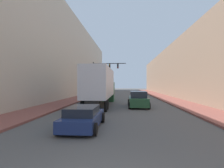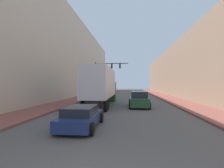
{
  "view_description": "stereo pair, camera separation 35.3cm",
  "coord_description": "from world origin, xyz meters",
  "views": [
    {
      "loc": [
        0.46,
        -2.66,
        2.51
      ],
      "look_at": [
        -0.71,
        12.89,
        2.52
      ],
      "focal_mm": 28.0,
      "sensor_mm": 36.0,
      "label": 1
    },
    {
      "loc": [
        0.82,
        -2.63,
        2.51
      ],
      "look_at": [
        -0.71,
        12.89,
        2.52
      ],
      "focal_mm": 28.0,
      "sensor_mm": 36.0,
      "label": 2
    }
  ],
  "objects": [
    {
      "name": "suv_car",
      "position": [
        1.86,
        16.72,
        0.82
      ],
      "size": [
        2.16,
        4.96,
        1.73
      ],
      "color": "#234C2D",
      "rests_on": "ground"
    },
    {
      "name": "semi_truck",
      "position": [
        -2.38,
        17.79,
        2.38
      ],
      "size": [
        2.45,
        12.1,
        4.25
      ],
      "color": "silver",
      "rests_on": "ground"
    },
    {
      "name": "sidewalk_left",
      "position": [
        -7.55,
        30.0,
        0.07
      ],
      "size": [
        3.34,
        80.0,
        0.15
      ],
      "color": "brown",
      "rests_on": "ground"
    },
    {
      "name": "building_left",
      "position": [
        -12.22,
        30.0,
        7.99
      ],
      "size": [
        6.0,
        80.0,
        15.99
      ],
      "color": "beige",
      "rests_on": "ground"
    },
    {
      "name": "sedan_car",
      "position": [
        -1.93,
        7.2,
        0.61
      ],
      "size": [
        2.06,
        4.29,
        1.25
      ],
      "color": "navy",
      "rests_on": "ground"
    },
    {
      "name": "traffic_signal_gantry",
      "position": [
        -4.05,
        30.94,
        4.84
      ],
      "size": [
        6.47,
        0.35,
        6.8
      ],
      "color": "black",
      "rests_on": "ground"
    },
    {
      "name": "building_right",
      "position": [
        12.22,
        30.0,
        5.14
      ],
      "size": [
        6.0,
        80.0,
        10.28
      ],
      "color": "#846B56",
      "rests_on": "ground"
    },
    {
      "name": "sidewalk_right",
      "position": [
        7.55,
        30.0,
        0.07
      ],
      "size": [
        3.34,
        80.0,
        0.15
      ],
      "color": "brown",
      "rests_on": "ground"
    }
  ]
}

